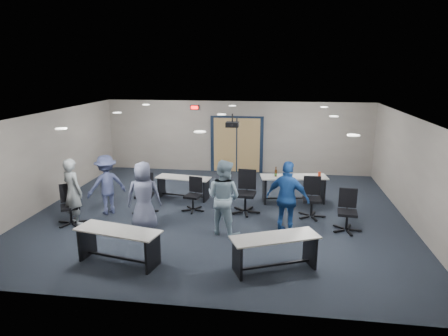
# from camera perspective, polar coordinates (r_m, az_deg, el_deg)

# --- Properties ---
(floor) EXTENTS (10.00, 10.00, 0.00)m
(floor) POSITION_cam_1_polar(r_m,az_deg,el_deg) (11.17, -0.71, -6.38)
(floor) COLOR #1C232D
(floor) RESTS_ON ground
(back_wall) EXTENTS (10.00, 0.04, 2.70)m
(back_wall) POSITION_cam_1_polar(r_m,az_deg,el_deg) (15.14, 1.86, 4.44)
(back_wall) COLOR gray
(back_wall) RESTS_ON floor
(front_wall) EXTENTS (10.00, 0.04, 2.70)m
(front_wall) POSITION_cam_1_polar(r_m,az_deg,el_deg) (6.58, -6.77, -9.07)
(front_wall) COLOR gray
(front_wall) RESTS_ON floor
(left_wall) EXTENTS (0.04, 9.00, 2.70)m
(left_wall) POSITION_cam_1_polar(r_m,az_deg,el_deg) (12.53, -23.98, 1.10)
(left_wall) COLOR gray
(left_wall) RESTS_ON floor
(right_wall) EXTENTS (0.04, 9.00, 2.70)m
(right_wall) POSITION_cam_1_polar(r_m,az_deg,el_deg) (11.18, 25.49, -0.54)
(right_wall) COLOR gray
(right_wall) RESTS_ON floor
(ceiling) EXTENTS (10.00, 9.00, 0.04)m
(ceiling) POSITION_cam_1_polar(r_m,az_deg,el_deg) (10.53, -0.76, 7.50)
(ceiling) COLOR silver
(ceiling) RESTS_ON back_wall
(double_door) EXTENTS (2.00, 0.07, 2.20)m
(double_door) POSITION_cam_1_polar(r_m,az_deg,el_deg) (15.16, 1.83, 3.30)
(double_door) COLOR black
(double_door) RESTS_ON back_wall
(exit_sign) EXTENTS (0.32, 0.07, 0.18)m
(exit_sign) POSITION_cam_1_polar(r_m,az_deg,el_deg) (15.19, -4.21, 8.63)
(exit_sign) COLOR black
(exit_sign) RESTS_ON back_wall
(ceiling_projector) EXTENTS (0.35, 0.32, 0.37)m
(ceiling_projector) POSITION_cam_1_polar(r_m,az_deg,el_deg) (11.01, 1.19, 6.26)
(ceiling_projector) COLOR black
(ceiling_projector) RESTS_ON ceiling
(ceiling_can_lights) EXTENTS (6.24, 5.74, 0.02)m
(ceiling_can_lights) POSITION_cam_1_polar(r_m,az_deg,el_deg) (10.77, -0.56, 7.50)
(ceiling_can_lights) COLOR white
(ceiling_can_lights) RESTS_ON ceiling
(table_front_left) EXTENTS (1.87, 0.96, 0.72)m
(table_front_left) POSITION_cam_1_polar(r_m,az_deg,el_deg) (8.58, -14.84, -9.93)
(table_front_left) COLOR #B8B5AE
(table_front_left) RESTS_ON floor
(table_front_right) EXTENTS (1.84, 1.24, 0.71)m
(table_front_right) POSITION_cam_1_polar(r_m,az_deg,el_deg) (8.10, 7.27, -11.14)
(table_front_right) COLOR #B8B5AE
(table_front_right) RESTS_ON floor
(table_back_left) EXTENTS (1.71, 0.77, 0.67)m
(table_back_left) POSITION_cam_1_polar(r_m,az_deg,el_deg) (12.28, -5.81, -2.28)
(table_back_left) COLOR #B8B5AE
(table_back_left) RESTS_ON floor
(table_back_right) EXTENTS (2.03, 0.95, 1.08)m
(table_back_right) POSITION_cam_1_polar(r_m,az_deg,el_deg) (12.06, 9.89, -2.27)
(table_back_right) COLOR #B8B5AE
(table_back_right) RESTS_ON floor
(chair_back_a) EXTENTS (0.75, 0.75, 1.08)m
(chair_back_a) POSITION_cam_1_polar(r_m,az_deg,el_deg) (11.26, -11.33, -3.60)
(chair_back_a) COLOR black
(chair_back_a) RESTS_ON floor
(chair_back_b) EXTENTS (0.72, 0.72, 0.94)m
(chair_back_b) POSITION_cam_1_polar(r_m,az_deg,el_deg) (11.18, -4.48, -3.84)
(chair_back_b) COLOR black
(chair_back_b) RESTS_ON floor
(chair_back_c) EXTENTS (0.81, 0.81, 1.19)m
(chair_back_c) POSITION_cam_1_polar(r_m,az_deg,el_deg) (10.96, 3.08, -3.52)
(chair_back_c) COLOR black
(chair_back_c) RESTS_ON floor
(chair_back_d) EXTENTS (0.69, 0.69, 1.09)m
(chair_back_d) POSITION_cam_1_polar(r_m,az_deg,el_deg) (10.90, 12.46, -4.22)
(chair_back_d) COLOR black
(chair_back_d) RESTS_ON floor
(chair_loose_left) EXTENTS (0.89, 0.89, 1.03)m
(chair_loose_left) POSITION_cam_1_polar(r_m,az_deg,el_deg) (10.94, -21.15, -4.98)
(chair_loose_left) COLOR black
(chair_loose_left) RESTS_ON floor
(chair_loose_right) EXTENTS (0.72, 0.72, 1.04)m
(chair_loose_right) POSITION_cam_1_polar(r_m,az_deg,el_deg) (10.24, 17.24, -5.91)
(chair_loose_right) COLOR black
(chair_loose_right) RESTS_ON floor
(person_gray) EXTENTS (0.75, 0.66, 1.73)m
(person_gray) POSITION_cam_1_polar(r_m,az_deg,el_deg) (10.82, -20.79, -3.20)
(person_gray) COLOR gray
(person_gray) RESTS_ON floor
(person_plaid) EXTENTS (0.93, 0.70, 1.71)m
(person_plaid) POSITION_cam_1_polar(r_m,az_deg,el_deg) (10.05, -11.39, -3.90)
(person_plaid) COLOR slate
(person_plaid) RESTS_ON floor
(person_lightblue) EXTENTS (1.10, 1.00, 1.83)m
(person_lightblue) POSITION_cam_1_polar(r_m,az_deg,el_deg) (9.56, -0.06, -4.19)
(person_lightblue) COLOR #94B2C5
(person_lightblue) RESTS_ON floor
(person_navy) EXTENTS (1.15, 0.78, 1.81)m
(person_navy) POSITION_cam_1_polar(r_m,az_deg,el_deg) (9.61, 9.07, -4.33)
(person_navy) COLOR navy
(person_navy) RESTS_ON floor
(person_back) EXTENTS (1.19, 1.16, 1.64)m
(person_back) POSITION_cam_1_polar(r_m,az_deg,el_deg) (11.35, -16.43, -2.29)
(person_back) COLOR #3F4772
(person_back) RESTS_ON floor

